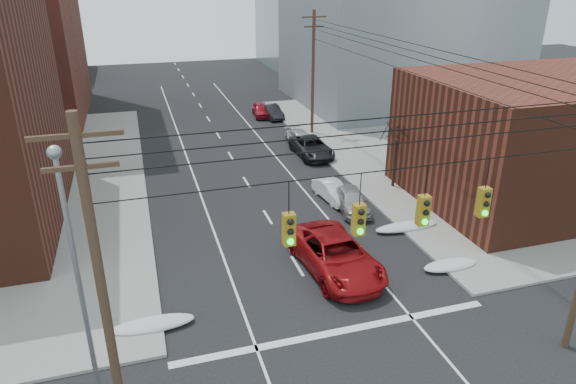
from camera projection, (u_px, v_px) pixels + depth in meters
sidewalk_ne at (528, 137)px, 46.80m from camera, size 40.00×40.00×0.15m
building_storefront at (543, 139)px, 33.18m from camera, size 16.00×12.00×8.00m
utility_pole_left at (103, 298)px, 13.99m from camera, size 2.20×0.28×11.00m
utility_pole_far at (313, 71)px, 45.76m from camera, size 2.20×0.28×11.00m
traffic_signals at (392, 213)px, 15.70m from camera, size 17.00×0.42×2.02m
street_light at (74, 257)px, 16.46m from camera, size 0.44×0.44×9.32m
bare_tree at (395, 157)px, 35.12m from camera, size 2.09×2.20×4.93m
snow_nw at (153, 324)px, 21.76m from camera, size 3.50×1.08×0.42m
snow_ne at (450, 265)px, 26.14m from camera, size 3.00×1.08×0.42m
snow_east_far at (407, 227)px, 30.10m from camera, size 4.00×1.08×0.42m
red_pickup at (336, 255)px, 25.69m from camera, size 3.54×6.87×1.85m
parked_car_a at (351, 200)px, 32.37m from camera, size 2.24×4.46×1.46m
parked_car_b at (332, 191)px, 33.94m from camera, size 1.74×3.85×1.23m
parked_car_c at (312, 147)px, 41.97m from camera, size 2.58×5.48×1.52m
parked_car_d at (301, 139)px, 44.51m from camera, size 2.10×4.44×1.25m
parked_car_e at (261, 110)px, 53.54m from camera, size 2.06×4.25×1.40m
parked_car_f at (272, 112)px, 52.94m from camera, size 1.70×4.19×1.35m
lot_car_a at (3, 225)px, 28.76m from camera, size 4.76×2.87×1.48m
lot_car_b at (22, 187)px, 33.95m from camera, size 5.41×3.45×1.39m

